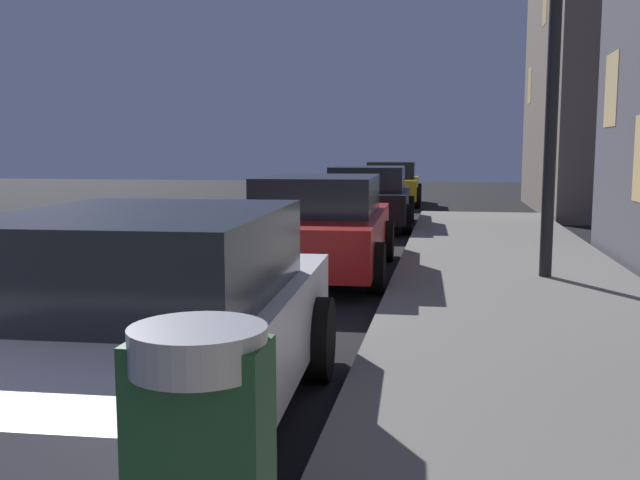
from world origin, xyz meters
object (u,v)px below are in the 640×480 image
object	(u,v)px
car_red	(319,225)
car_yellow_cab	(392,183)
street_lamp	(555,19)
car_black	(368,197)
car_white	(143,326)

from	to	relation	value
car_red	car_yellow_cab	xyz separation A→B (m)	(0.00, 13.54, -0.00)
street_lamp	car_yellow_cab	bearing A→B (deg)	102.58
car_black	street_lamp	distance (m)	8.18
car_white	car_black	distance (m)	12.61
car_black	street_lamp	bearing A→B (deg)	-65.94
car_white	street_lamp	world-z (taller)	street_lamp
street_lamp	car_red	bearing A→B (deg)	170.32
car_white	car_yellow_cab	size ratio (longest dim) A/B	0.99
car_red	car_yellow_cab	bearing A→B (deg)	90.00
car_black	street_lamp	size ratio (longest dim) A/B	0.94
car_red	street_lamp	world-z (taller)	street_lamp
car_black	car_yellow_cab	world-z (taller)	same
car_white	car_yellow_cab	world-z (taller)	same
car_white	street_lamp	distance (m)	6.96
car_red	car_black	world-z (taller)	same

